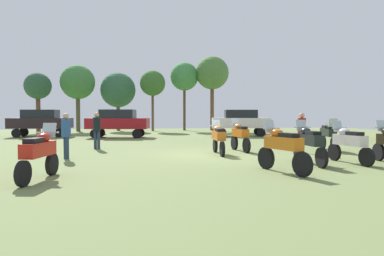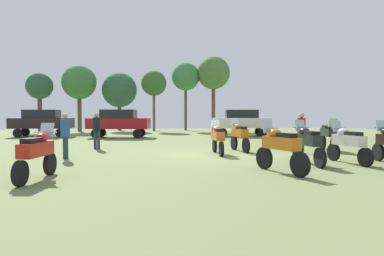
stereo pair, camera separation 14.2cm
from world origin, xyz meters
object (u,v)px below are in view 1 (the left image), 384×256
object	(u,v)px
car_3	(118,121)
tree_2	(212,73)
person_2	(97,128)
person_3	(66,132)
motorcycle_1	(349,143)
tree_6	(78,83)
tree_5	(38,87)
motorcycle_6	(240,135)
person_1	(302,129)
motorcycle_7	(328,135)
motorcycle_10	(39,152)
tree_4	(153,84)
car_1	(41,121)
tree_1	(184,77)
tree_3	(118,90)
motorcycle_3	(309,143)
motorcycle_2	(218,137)
car_2	(241,121)
motorcycle_4	(282,147)

from	to	relation	value
car_3	tree_2	bearing A→B (deg)	-33.00
person_2	person_3	size ratio (longest dim) A/B	1.02
motorcycle_1	tree_6	distance (m)	27.76
motorcycle_1	tree_5	size ratio (longest dim) A/B	0.40
motorcycle_6	person_1	xyz separation A→B (m)	(2.46, -1.02, 0.29)
motorcycle_7	motorcycle_10	distance (m)	12.43
motorcycle_7	tree_2	size ratio (longest dim) A/B	0.29
motorcycle_1	tree_4	xyz separation A→B (m)	(-5.66, 23.78, 3.96)
tree_2	motorcycle_7	bearing A→B (deg)	-86.82
motorcycle_1	car_1	world-z (taller)	car_1
car_1	tree_1	xyz separation A→B (m)	(11.80, 8.39, 4.29)
tree_6	tree_2	bearing A→B (deg)	-0.93
motorcycle_10	tree_4	world-z (taller)	tree_4
tree_3	car_1	bearing A→B (deg)	-120.56
motorcycle_3	motorcycle_1	bearing A→B (deg)	0.99
person_1	tree_2	xyz separation A→B (m)	(0.50, 20.78, 4.78)
motorcycle_1	tree_3	size ratio (longest dim) A/B	0.38
tree_3	motorcycle_2	bearing A→B (deg)	-76.29
car_2	person_2	world-z (taller)	car_2
motorcycle_10	car_2	size ratio (longest dim) A/B	0.47
person_3	tree_3	distance (m)	22.41
person_3	tree_2	world-z (taller)	tree_2
motorcycle_1	motorcycle_7	distance (m)	4.20
tree_1	tree_3	world-z (taller)	tree_1
car_3	person_2	distance (m)	8.15
tree_1	motorcycle_3	bearing A→B (deg)	-87.82
tree_4	motorcycle_7	bearing A→B (deg)	-70.15
motorcycle_4	tree_6	xyz separation A→B (m)	(-9.82, 25.71, 3.98)
motorcycle_4	motorcycle_1	bearing A→B (deg)	7.74
tree_5	motorcycle_4	bearing A→B (deg)	-61.79
car_1	motorcycle_4	bearing A→B (deg)	-145.10
motorcycle_1	tree_2	xyz separation A→B (m)	(0.40, 24.06, 5.09)
car_3	person_1	distance (m)	13.99
motorcycle_4	tree_4	xyz separation A→B (m)	(-2.63, 25.21, 3.94)
tree_2	motorcycle_1	bearing A→B (deg)	-90.94
car_2	tree_5	distance (m)	19.01
car_2	car_3	xyz separation A→B (m)	(-9.13, -0.32, 0.00)
motorcycle_6	person_3	world-z (taller)	person_3
motorcycle_2	tree_5	bearing A→B (deg)	124.62
tree_3	person_1	bearing A→B (deg)	-67.49
motorcycle_2	motorcycle_3	bearing A→B (deg)	-52.27
motorcycle_7	motorcycle_6	bearing A→B (deg)	7.40
person_1	tree_2	bearing A→B (deg)	163.49
motorcycle_1	car_1	xyz separation A→B (m)	(-14.19, 16.20, 0.46)
motorcycle_1	car_2	world-z (taller)	car_2
person_3	car_2	bearing A→B (deg)	108.90
person_3	tree_6	world-z (taller)	tree_6
motorcycle_3	tree_1	size ratio (longest dim) A/B	0.33
person_2	tree_5	bearing A→B (deg)	130.28
motorcycle_2	motorcycle_7	size ratio (longest dim) A/B	1.00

